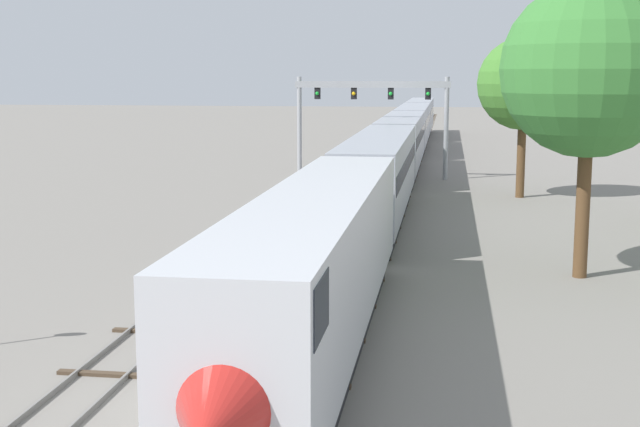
% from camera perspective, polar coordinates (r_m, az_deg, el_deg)
% --- Properties ---
extents(ground_plane, '(400.00, 400.00, 0.00)m').
position_cam_1_polar(ground_plane, '(21.90, -7.37, -12.74)').
color(ground_plane, gray).
extents(track_main, '(2.60, 200.00, 0.16)m').
position_cam_1_polar(track_main, '(80.02, 5.75, 3.32)').
color(track_main, slate).
rests_on(track_main, ground).
extents(track_near, '(2.60, 160.00, 0.16)m').
position_cam_1_polar(track_near, '(60.77, -0.34, 1.53)').
color(track_near, slate).
rests_on(track_near, ground).
extents(passenger_train, '(3.04, 113.96, 4.80)m').
position_cam_1_polar(passenger_train, '(70.61, 5.42, 4.63)').
color(passenger_train, silver).
rests_on(passenger_train, ground).
extents(signal_gantry, '(12.10, 0.49, 7.93)m').
position_cam_1_polar(signal_gantry, '(68.10, 3.45, 7.19)').
color(signal_gantry, '#999BA0').
rests_on(signal_gantry, ground).
extents(trackside_tree_left, '(6.05, 6.05, 10.54)m').
position_cam_1_polar(trackside_tree_left, '(58.81, 13.24, 8.27)').
color(trackside_tree_left, brown).
rests_on(trackside_tree_left, ground).
extents(trackside_tree_right, '(6.95, 6.95, 11.79)m').
position_cam_1_polar(trackside_tree_right, '(35.87, 17.29, 8.99)').
color(trackside_tree_right, brown).
rests_on(trackside_tree_right, ground).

